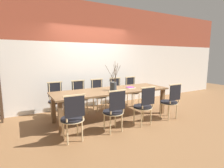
{
  "coord_description": "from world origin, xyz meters",
  "views": [
    {
      "loc": [
        -2.12,
        -3.83,
        1.57
      ],
      "look_at": [
        0.0,
        0.0,
        0.89
      ],
      "focal_mm": 28.0,
      "sensor_mm": 36.0,
      "label": 1
    }
  ],
  "objects_px": {
    "vase_centerpiece": "(113,86)",
    "book_stack": "(130,88)",
    "chair_near_center": "(144,105)",
    "chair_far_center": "(99,94)",
    "dining_table": "(112,93)"
  },
  "relations": [
    {
      "from": "dining_table",
      "to": "book_stack",
      "type": "bearing_deg",
      "value": -1.83
    },
    {
      "from": "chair_near_center",
      "to": "vase_centerpiece",
      "type": "bearing_deg",
      "value": 118.8
    },
    {
      "from": "dining_table",
      "to": "vase_centerpiece",
      "type": "relative_size",
      "value": 4.1
    },
    {
      "from": "chair_far_center",
      "to": "vase_centerpiece",
      "type": "relative_size",
      "value": 1.25
    },
    {
      "from": "vase_centerpiece",
      "to": "book_stack",
      "type": "relative_size",
      "value": 3.05
    },
    {
      "from": "chair_near_center",
      "to": "vase_centerpiece",
      "type": "distance_m",
      "value": 0.91
    },
    {
      "from": "chair_near_center",
      "to": "book_stack",
      "type": "xyz_separation_m",
      "value": [
        0.15,
        0.77,
        0.26
      ]
    },
    {
      "from": "dining_table",
      "to": "chair_far_center",
      "type": "distance_m",
      "value": 0.81
    },
    {
      "from": "vase_centerpiece",
      "to": "book_stack",
      "type": "bearing_deg",
      "value": 4.91
    },
    {
      "from": "dining_table",
      "to": "chair_far_center",
      "type": "height_order",
      "value": "chair_far_center"
    },
    {
      "from": "chair_near_center",
      "to": "dining_table",
      "type": "bearing_deg",
      "value": 116.98
    },
    {
      "from": "chair_far_center",
      "to": "book_stack",
      "type": "xyz_separation_m",
      "value": [
        0.57,
        -0.81,
        0.26
      ]
    },
    {
      "from": "chair_far_center",
      "to": "vase_centerpiece",
      "type": "height_order",
      "value": "vase_centerpiece"
    },
    {
      "from": "chair_far_center",
      "to": "book_stack",
      "type": "bearing_deg",
      "value": 124.93
    },
    {
      "from": "chair_near_center",
      "to": "chair_far_center",
      "type": "height_order",
      "value": "same"
    }
  ]
}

